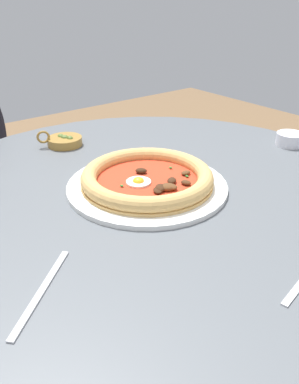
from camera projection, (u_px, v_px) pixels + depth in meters
The scene contains 5 objects.
dining_table at pixel (153, 238), 0.86m from camera, with size 1.05×1.05×0.74m.
pizza_on_plate at pixel (146, 180), 0.81m from camera, with size 0.33×0.33×0.04m.
ramekin_capers at pixel (290, 139), 1.04m from camera, with size 0.07×0.07×0.03m.
olive_pan at pixel (64, 141), 1.04m from camera, with size 0.09×0.11×0.05m.
fork_utensil at pixel (42, 291), 0.54m from camera, with size 0.13×0.14×0.00m.
Camera 1 is at (0.56, -0.45, 1.11)m, focal length 37.02 mm.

